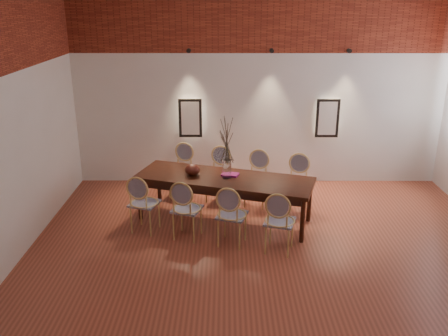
{
  "coord_description": "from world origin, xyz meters",
  "views": [
    {
      "loc": [
        -0.62,
        -5.34,
        3.44
      ],
      "look_at": [
        -0.65,
        1.32,
        1.05
      ],
      "focal_mm": 38.0,
      "sensor_mm": 36.0,
      "label": 1
    }
  ],
  "objects_px": {
    "chair_far_d": "(297,185)",
    "chair_far_b": "(218,176)",
    "chair_near_c": "(232,215)",
    "book": "(230,174)",
    "chair_near_d": "(280,221)",
    "bowl": "(192,170)",
    "chair_near_b": "(187,209)",
    "chair_far_a": "(181,172)",
    "vase": "(227,169)",
    "dining_table": "(224,199)",
    "chair_far_c": "(256,180)",
    "chair_near_a": "(144,203)"
  },
  "relations": [
    {
      "from": "chair_far_a",
      "to": "chair_near_d",
      "type": "bearing_deg",
      "value": 145.26
    },
    {
      "from": "chair_near_b",
      "to": "vase",
      "type": "relative_size",
      "value": 3.13
    },
    {
      "from": "dining_table",
      "to": "chair_near_b",
      "type": "height_order",
      "value": "chair_near_b"
    },
    {
      "from": "chair_near_b",
      "to": "chair_far_a",
      "type": "height_order",
      "value": "same"
    },
    {
      "from": "chair_near_a",
      "to": "chair_far_a",
      "type": "distance_m",
      "value": 1.47
    },
    {
      "from": "bowl",
      "to": "book",
      "type": "bearing_deg",
      "value": -2.0
    },
    {
      "from": "chair_near_b",
      "to": "chair_far_c",
      "type": "bearing_deg",
      "value": 64.33
    },
    {
      "from": "chair_near_c",
      "to": "vase",
      "type": "bearing_deg",
      "value": 112.8
    },
    {
      "from": "chair_far_a",
      "to": "vase",
      "type": "bearing_deg",
      "value": 146.35
    },
    {
      "from": "chair_near_d",
      "to": "chair_far_d",
      "type": "xyz_separation_m",
      "value": [
        0.43,
        1.4,
        0.0
      ]
    },
    {
      "from": "chair_near_a",
      "to": "chair_near_c",
      "type": "distance_m",
      "value": 1.41
    },
    {
      "from": "chair_near_b",
      "to": "chair_far_b",
      "type": "height_order",
      "value": "same"
    },
    {
      "from": "chair_near_c",
      "to": "chair_far_a",
      "type": "height_order",
      "value": "same"
    },
    {
      "from": "vase",
      "to": "chair_far_d",
      "type": "bearing_deg",
      "value": 18.67
    },
    {
      "from": "chair_near_d",
      "to": "bowl",
      "type": "xyz_separation_m",
      "value": [
        -1.31,
        1.12,
        0.37
      ]
    },
    {
      "from": "chair_near_c",
      "to": "book",
      "type": "relative_size",
      "value": 3.62
    },
    {
      "from": "chair_near_d",
      "to": "vase",
      "type": "distance_m",
      "value": 1.32
    },
    {
      "from": "chair_far_c",
      "to": "vase",
      "type": "xyz_separation_m",
      "value": [
        -0.51,
        -0.61,
        0.43
      ]
    },
    {
      "from": "chair_near_c",
      "to": "vase",
      "type": "height_order",
      "value": "vase"
    },
    {
      "from": "vase",
      "to": "chair_far_b",
      "type": "bearing_deg",
      "value": 101.18
    },
    {
      "from": "chair_far_b",
      "to": "chair_far_c",
      "type": "xyz_separation_m",
      "value": [
        0.67,
        -0.21,
        0.0
      ]
    },
    {
      "from": "dining_table",
      "to": "chair_near_a",
      "type": "distance_m",
      "value": 1.29
    },
    {
      "from": "chair_near_a",
      "to": "chair_far_a",
      "type": "bearing_deg",
      "value": 90.0
    },
    {
      "from": "chair_far_c",
      "to": "chair_far_d",
      "type": "bearing_deg",
      "value": 180.0
    },
    {
      "from": "chair_far_c",
      "to": "vase",
      "type": "distance_m",
      "value": 0.9
    },
    {
      "from": "dining_table",
      "to": "chair_near_c",
      "type": "relative_size",
      "value": 3.0
    },
    {
      "from": "dining_table",
      "to": "chair_far_b",
      "type": "distance_m",
      "value": 0.82
    },
    {
      "from": "chair_far_a",
      "to": "chair_far_b",
      "type": "relative_size",
      "value": 1.0
    },
    {
      "from": "chair_far_b",
      "to": "chair_far_d",
      "type": "distance_m",
      "value": 1.41
    },
    {
      "from": "chair_far_c",
      "to": "chair_far_d",
      "type": "height_order",
      "value": "same"
    },
    {
      "from": "chair_near_d",
      "to": "chair_far_c",
      "type": "relative_size",
      "value": 1.0
    },
    {
      "from": "vase",
      "to": "dining_table",
      "type": "bearing_deg",
      "value": 162.77
    },
    {
      "from": "chair_near_d",
      "to": "book",
      "type": "distance_m",
      "value": 1.33
    },
    {
      "from": "chair_far_d",
      "to": "chair_far_b",
      "type": "bearing_deg",
      "value": -0.0
    },
    {
      "from": "chair_far_a",
      "to": "bowl",
      "type": "distance_m",
      "value": 1.02
    },
    {
      "from": "dining_table",
      "to": "chair_far_d",
      "type": "height_order",
      "value": "chair_far_d"
    },
    {
      "from": "chair_near_b",
      "to": "chair_near_c",
      "type": "distance_m",
      "value": 0.7
    },
    {
      "from": "vase",
      "to": "chair_near_c",
      "type": "bearing_deg",
      "value": -84.43
    },
    {
      "from": "chair_near_d",
      "to": "bowl",
      "type": "height_order",
      "value": "chair_near_d"
    },
    {
      "from": "chair_far_c",
      "to": "chair_far_d",
      "type": "relative_size",
      "value": 1.0
    },
    {
      "from": "chair_near_b",
      "to": "vase",
      "type": "bearing_deg",
      "value": 61.59
    },
    {
      "from": "vase",
      "to": "chair_near_b",
      "type": "bearing_deg",
      "value": -135.64
    },
    {
      "from": "vase",
      "to": "book",
      "type": "distance_m",
      "value": 0.18
    },
    {
      "from": "chair_far_a",
      "to": "chair_far_c",
      "type": "relative_size",
      "value": 1.0
    },
    {
      "from": "chair_near_b",
      "to": "bowl",
      "type": "xyz_separation_m",
      "value": [
        0.04,
        0.7,
        0.37
      ]
    },
    {
      "from": "chair_far_c",
      "to": "book",
      "type": "distance_m",
      "value": 0.75
    },
    {
      "from": "chair_far_b",
      "to": "bowl",
      "type": "bearing_deg",
      "value": 77.78
    },
    {
      "from": "chair_far_d",
      "to": "book",
      "type": "distance_m",
      "value": 1.21
    },
    {
      "from": "chair_near_b",
      "to": "chair_far_a",
      "type": "relative_size",
      "value": 1.0
    },
    {
      "from": "chair_near_d",
      "to": "chair_far_c",
      "type": "bearing_deg",
      "value": 115.67
    }
  ]
}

